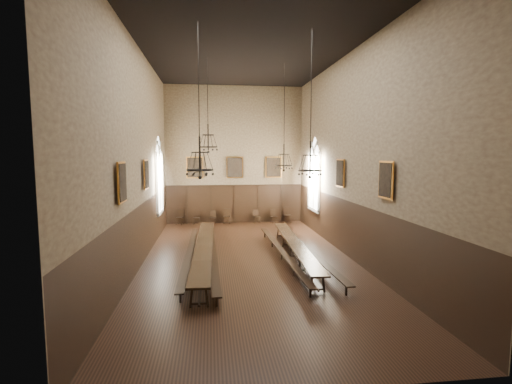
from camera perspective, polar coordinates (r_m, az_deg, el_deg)
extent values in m
cube|color=black|center=(16.30, -1.11, -10.50)|extent=(9.00, 18.00, 0.02)
cube|color=black|center=(16.24, -1.18, 21.69)|extent=(9.00, 18.00, 0.02)
cube|color=#8A7855|center=(24.61, -3.32, 5.69)|extent=(9.00, 0.02, 9.00)
cube|color=#8A7855|center=(6.73, 6.83, 5.04)|extent=(9.00, 0.02, 9.00)
cube|color=#8A7855|center=(15.81, -17.69, 5.29)|extent=(0.02, 18.00, 9.00)
cube|color=#8A7855|center=(16.71, 14.50, 5.40)|extent=(0.02, 18.00, 9.00)
cube|color=black|center=(15.88, -7.98, -8.13)|extent=(0.91, 10.18, 0.07)
cube|color=black|center=(16.52, 6.04, -7.86)|extent=(1.03, 9.04, 0.06)
cube|color=black|center=(16.27, -10.18, -9.09)|extent=(0.40, 9.62, 0.05)
cube|color=black|center=(16.00, -6.66, -9.24)|extent=(0.47, 10.02, 0.05)
cube|color=black|center=(16.36, 3.95, -8.96)|extent=(0.49, 9.44, 0.05)
cube|color=black|center=(16.83, 7.72, -8.50)|extent=(0.60, 9.91, 0.05)
cube|color=black|center=(24.57, -11.65, -3.88)|extent=(0.55, 0.55, 0.05)
cube|color=black|center=(24.71, -11.63, -3.22)|extent=(0.43, 0.17, 0.52)
cube|color=black|center=(24.52, -9.12, -3.95)|extent=(0.42, 0.42, 0.05)
cube|color=black|center=(24.65, -9.12, -3.34)|extent=(0.40, 0.06, 0.47)
cube|color=black|center=(24.43, -6.72, -3.98)|extent=(0.49, 0.49, 0.05)
cube|color=black|center=(24.56, -6.72, -3.38)|extent=(0.38, 0.15, 0.46)
cube|color=black|center=(24.49, -4.53, -3.81)|extent=(0.47, 0.47, 0.05)
cube|color=black|center=(24.63, -4.56, -3.15)|extent=(0.44, 0.08, 0.52)
cube|color=black|center=(24.65, 0.08, -3.84)|extent=(0.45, 0.45, 0.05)
cube|color=black|center=(24.78, 0.03, -3.25)|extent=(0.39, 0.11, 0.46)
cube|color=black|center=(24.75, 2.75, -3.80)|extent=(0.48, 0.48, 0.05)
cube|color=black|center=(24.88, 2.69, -3.20)|extent=(0.39, 0.14, 0.47)
cube|color=black|center=(24.90, 4.87, -3.59)|extent=(0.46, 0.46, 0.05)
cube|color=black|center=(25.04, 4.78, -2.90)|extent=(0.46, 0.05, 0.55)
cylinder|color=black|center=(17.83, -7.47, 15.19)|extent=(0.03, 0.03, 3.03)
torus|color=black|center=(17.59, -7.36, 6.89)|extent=(0.86, 0.86, 0.05)
torus|color=black|center=(17.61, -7.39, 8.70)|extent=(0.55, 0.55, 0.04)
cylinder|color=black|center=(17.61, -7.38, 8.37)|extent=(0.06, 0.06, 1.21)
cylinder|color=black|center=(18.74, 4.39, 13.40)|extent=(0.03, 0.03, 3.92)
torus|color=black|center=(18.59, 4.31, 4.08)|extent=(0.87, 0.87, 0.05)
torus|color=black|center=(18.58, 4.33, 5.82)|extent=(0.55, 0.55, 0.04)
cylinder|color=black|center=(18.58, 4.32, 5.50)|extent=(0.06, 0.06, 1.23)
cylinder|color=black|center=(13.25, -8.83, 16.72)|extent=(0.03, 0.03, 3.81)
torus|color=black|center=(13.02, -8.62, 3.36)|extent=(0.94, 0.94, 0.06)
torus|color=black|center=(13.01, -8.66, 6.04)|extent=(0.60, 0.60, 0.04)
cylinder|color=black|center=(13.01, -8.65, 5.55)|extent=(0.07, 0.07, 1.33)
cylinder|color=black|center=(13.93, 8.51, 15.90)|extent=(0.03, 0.03, 3.95)
torus|color=black|center=(13.73, 8.31, 3.28)|extent=(0.87, 0.87, 0.05)
torus|color=black|center=(13.71, 8.35, 5.63)|extent=(0.55, 0.55, 0.04)
cylinder|color=black|center=(13.72, 8.34, 5.20)|extent=(0.06, 0.06, 1.23)
cube|color=#C67F2F|center=(24.46, -9.39, 3.74)|extent=(1.10, 0.12, 1.40)
cube|color=black|center=(24.46, -9.39, 3.74)|extent=(0.98, 0.02, 1.28)
cube|color=#C67F2F|center=(24.50, -3.29, 3.81)|extent=(1.10, 0.12, 1.40)
cube|color=black|center=(24.50, -3.29, 3.81)|extent=(0.98, 0.02, 1.28)
cube|color=#C67F2F|center=(24.80, 2.73, 3.84)|extent=(1.10, 0.12, 1.40)
cube|color=black|center=(24.80, 2.73, 3.84)|extent=(0.98, 0.02, 1.28)
cube|color=#C67F2F|center=(16.80, -16.55, 2.61)|extent=(0.12, 1.00, 1.30)
cube|color=black|center=(16.80, -16.55, 2.61)|extent=(0.02, 0.88, 1.18)
cube|color=#C67F2F|center=(12.39, -19.95, 1.41)|extent=(0.12, 1.00, 1.30)
cube|color=black|center=(12.39, -19.95, 1.41)|extent=(0.02, 0.88, 1.18)
cube|color=#C67F2F|center=(17.62, 12.85, 2.85)|extent=(0.12, 1.00, 1.30)
cube|color=black|center=(17.62, 12.85, 2.85)|extent=(0.02, 0.88, 1.18)
cube|color=#C67F2F|center=(13.48, 19.35, 1.77)|extent=(0.12, 1.00, 1.30)
cube|color=black|center=(13.48, 19.35, 1.77)|extent=(0.02, 0.88, 1.18)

